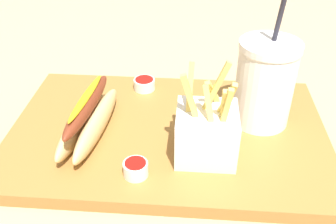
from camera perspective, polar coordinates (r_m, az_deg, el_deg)
ground_plane at (r=0.61m, az=0.00°, el=-4.64°), size 2.40×2.40×0.02m
food_tray at (r=0.60m, az=0.00°, el=-3.15°), size 0.48×0.31×0.02m
soda_cup at (r=0.59m, az=14.11°, el=4.17°), size 0.09×0.09×0.22m
fries_basket at (r=0.53m, az=5.73°, el=-2.91°), size 0.08×0.08×0.14m
hot_dog_1 at (r=0.58m, az=-11.65°, el=-0.83°), size 0.07×0.19×0.07m
ketchup_cup_1 at (r=0.69m, az=-3.52°, el=4.22°), size 0.04×0.04×0.02m
ketchup_cup_2 at (r=0.51m, az=-4.80°, el=-8.27°), size 0.03×0.03×0.02m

